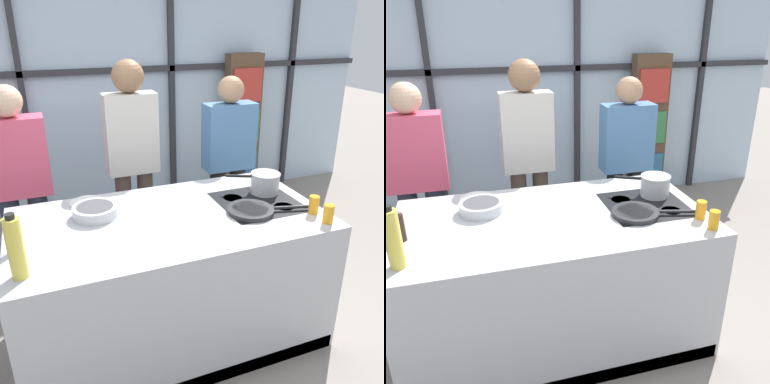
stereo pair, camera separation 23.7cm
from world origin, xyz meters
TOP-DOWN VIEW (x-y plane):
  - ground_plane at (0.00, 0.00)m, footprint 18.00×18.00m
  - back_window_wall at (0.00, 2.24)m, footprint 6.40×0.10m
  - bookshelf at (1.59, 2.06)m, footprint 0.42×0.19m
  - demo_island at (0.00, -0.00)m, footprint 1.92×1.03m
  - spectator_far_left at (-0.86, 0.94)m, footprint 0.45×0.23m
  - spectator_center_left at (0.00, 0.94)m, footprint 0.41×0.25m
  - spectator_center_right at (0.86, 0.94)m, footprint 0.44×0.22m
  - frying_pan at (0.50, -0.13)m, footprint 0.52×0.30m
  - saucepan at (0.74, 0.13)m, footprint 0.36×0.23m
  - white_plate at (-0.44, 0.38)m, footprint 0.23×0.23m
  - mixing_bowl at (-0.42, 0.18)m, footprint 0.28×0.28m
  - oil_bottle at (-0.86, -0.34)m, footprint 0.08×0.08m
  - pepper_grinder at (-0.87, -0.07)m, footprint 0.05×0.05m
  - juice_glass_near at (0.86, -0.41)m, footprint 0.06×0.06m
  - juice_glass_far at (0.86, -0.27)m, footprint 0.06×0.06m

SIDE VIEW (x-z plane):
  - ground_plane at x=0.00m, z-range 0.00..0.00m
  - demo_island at x=0.00m, z-range 0.00..0.90m
  - bookshelf at x=1.59m, z-range 0.00..1.68m
  - spectator_center_right at x=0.86m, z-range 0.10..1.70m
  - white_plate at x=-0.44m, z-range 0.90..0.92m
  - spectator_far_left at x=-0.86m, z-range 0.10..1.72m
  - frying_pan at x=0.50m, z-range 0.90..0.94m
  - mixing_bowl at x=-0.42m, z-range 0.91..0.97m
  - juice_glass_near at x=0.86m, z-range 0.90..1.02m
  - juice_glass_far at x=0.86m, z-range 0.90..1.02m
  - saucepan at x=0.74m, z-range 0.91..1.05m
  - pepper_grinder at x=-0.87m, z-range 0.89..1.08m
  - spectator_center_left at x=0.00m, z-range 0.14..1.90m
  - oil_bottle at x=-0.86m, z-range 0.89..1.23m
  - back_window_wall at x=0.00m, z-range 0.00..2.80m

